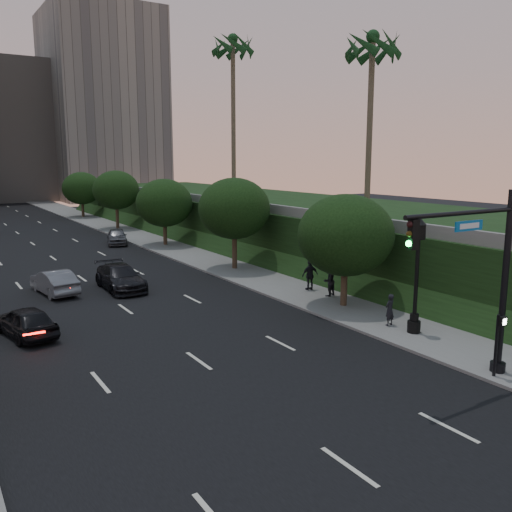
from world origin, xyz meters
TOP-DOWN VIEW (x-y plane):
  - ground at (0.00, 0.00)m, footprint 160.00×160.00m
  - road_surface at (0.00, 30.00)m, footprint 16.00×140.00m
  - sidewalk_right at (10.25, 30.00)m, footprint 4.50×140.00m
  - embankment at (22.00, 28.00)m, footprint 18.00×90.00m
  - parapet_wall at (13.50, 28.00)m, footprint 0.35×90.00m
  - office_block_mid at (6.00, 102.00)m, footprint 22.00×18.00m
  - office_block_right at (24.00, 96.00)m, footprint 20.00×22.00m
  - tree_right_a at (10.30, 8.00)m, footprint 5.20×5.20m
  - tree_right_b at (10.30, 20.00)m, footprint 5.20×5.20m
  - tree_right_c at (10.30, 33.00)m, footprint 5.20×5.20m
  - tree_right_d at (10.30, 47.00)m, footprint 5.20×5.20m
  - tree_right_e at (10.30, 62.00)m, footprint 5.20×5.20m
  - palm_mid at (17.50, 14.00)m, footprint 3.20×3.20m
  - palm_far at (16.00, 30.00)m, footprint 3.20×3.20m
  - traffic_signal_mast at (7.89, -2.27)m, footprint 5.68×0.56m
  - street_lamp at (9.89, 2.65)m, footprint 0.64×0.64m
  - pedestrian_signal at (8.46, -2.53)m, footprint 0.30×0.33m
  - sedan_near_left at (-5.35, 11.99)m, footprint 2.53×4.50m
  - sedan_mid_left at (-2.48, 19.63)m, footprint 2.13×4.67m
  - sedan_near_right at (1.27, 18.59)m, footprint 2.25×5.33m
  - sedan_far_right at (6.77, 36.32)m, footprint 2.93×4.75m
  - pedestrian_a at (9.72, 4.03)m, footprint 0.61×0.45m
  - pedestrian_b at (10.89, 10.00)m, footprint 1.01×0.88m
  - pedestrian_c at (10.86, 11.74)m, footprint 1.13×0.57m

SIDE VIEW (x-z plane):
  - ground at x=0.00m, z-range 0.00..0.00m
  - road_surface at x=0.00m, z-range 0.00..0.02m
  - sidewalk_right at x=10.25m, z-range 0.00..0.15m
  - sedan_near_left at x=-5.35m, z-range 0.00..1.45m
  - sedan_mid_left at x=-2.48m, z-range 0.00..1.48m
  - sedan_far_right at x=6.77m, z-range 0.00..1.51m
  - sedan_near_right at x=1.27m, z-range 0.00..1.53m
  - pedestrian_a at x=9.72m, z-range 0.15..1.70m
  - pedestrian_b at x=10.89m, z-range 0.15..1.94m
  - pedestrian_c at x=10.86m, z-range 0.15..2.01m
  - pedestrian_signal at x=8.46m, z-range 0.32..2.82m
  - embankment at x=22.00m, z-range 0.00..4.00m
  - street_lamp at x=9.89m, z-range -0.18..5.44m
  - traffic_signal_mast at x=7.89m, z-range 0.17..7.17m
  - tree_right_a at x=10.30m, z-range 0.90..7.14m
  - tree_right_c at x=10.30m, z-range 0.90..7.14m
  - tree_right_e at x=10.30m, z-range 0.90..7.14m
  - parapet_wall at x=13.50m, z-range 4.00..4.70m
  - tree_right_b at x=10.30m, z-range 1.15..7.88m
  - tree_right_d at x=10.30m, z-range 1.15..7.88m
  - office_block_mid at x=6.00m, z-range 0.00..26.00m
  - palm_mid at x=17.50m, z-range 8.82..21.82m
  - palm_far at x=16.00m, z-range 9.89..25.39m
  - office_block_right at x=24.00m, z-range 0.00..36.00m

